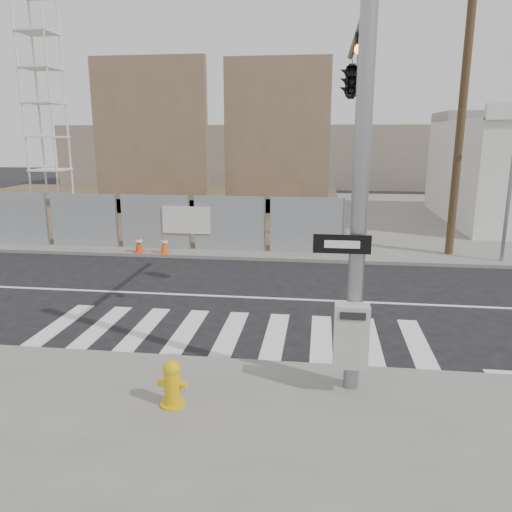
# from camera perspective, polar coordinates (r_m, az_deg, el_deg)

# --- Properties ---
(ground) EXTENTS (100.00, 100.00, 0.00)m
(ground) POSITION_cam_1_polar(r_m,az_deg,el_deg) (13.50, -1.02, -4.76)
(ground) COLOR black
(ground) RESTS_ON ground
(sidewalk_far) EXTENTS (50.00, 20.00, 0.12)m
(sidewalk_far) POSITION_cam_1_polar(r_m,az_deg,el_deg) (27.06, 3.38, 4.74)
(sidewalk_far) COLOR slate
(sidewalk_far) RESTS_ON ground
(signal_pole) EXTENTS (0.96, 5.87, 7.00)m
(signal_pole) POSITION_cam_1_polar(r_m,az_deg,el_deg) (10.64, 11.09, 16.17)
(signal_pole) COLOR gray
(signal_pole) RESTS_ON sidewalk_near
(chain_link_fence) EXTENTS (24.60, 0.04, 2.00)m
(chain_link_fence) POSITION_cam_1_polar(r_m,az_deg,el_deg) (21.54, -26.24, 3.88)
(chain_link_fence) COLOR gray
(chain_link_fence) RESTS_ON sidewalk_far
(concrete_wall_left) EXTENTS (6.00, 1.30, 8.00)m
(concrete_wall_left) POSITION_cam_1_polar(r_m,az_deg,el_deg) (27.26, -11.82, 11.56)
(concrete_wall_left) COLOR brown
(concrete_wall_left) RESTS_ON sidewalk_far
(concrete_wall_right) EXTENTS (5.50, 1.30, 8.00)m
(concrete_wall_right) POSITION_cam_1_polar(r_m,az_deg,el_deg) (26.87, 2.41, 11.80)
(concrete_wall_right) COLOR brown
(concrete_wall_right) RESTS_ON sidewalk_far
(crane_tower) EXTENTS (2.60, 2.60, 18.15)m
(crane_tower) POSITION_cam_1_polar(r_m,az_deg,el_deg) (34.47, -23.54, 20.58)
(crane_tower) COLOR slate
(crane_tower) RESTS_ON sidewalk_far
(utility_pole_right) EXTENTS (1.60, 0.28, 10.00)m
(utility_pole_right) POSITION_cam_1_polar(r_m,az_deg,el_deg) (18.75, 22.53, 15.55)
(utility_pole_right) COLOR #503B25
(utility_pole_right) RESTS_ON sidewalk_far
(fire_hydrant) EXTENTS (0.49, 0.49, 0.77)m
(fire_hydrant) POSITION_cam_1_polar(r_m,az_deg,el_deg) (8.16, -9.54, -14.14)
(fire_hydrant) COLOR gold
(fire_hydrant) RESTS_ON sidewalk_near
(traffic_cone_b) EXTENTS (0.44, 0.44, 0.71)m
(traffic_cone_b) POSITION_cam_1_polar(r_m,az_deg,el_deg) (21.65, -24.99, 2.30)
(traffic_cone_b) COLOR #FF430D
(traffic_cone_b) RESTS_ON sidewalk_far
(traffic_cone_c) EXTENTS (0.35, 0.35, 0.65)m
(traffic_cone_c) POSITION_cam_1_polar(r_m,az_deg,el_deg) (18.49, -13.25, 1.37)
(traffic_cone_c) COLOR #F7340D
(traffic_cone_c) RESTS_ON sidewalk_far
(traffic_cone_d) EXTENTS (0.34, 0.34, 0.65)m
(traffic_cone_d) POSITION_cam_1_polar(r_m,az_deg,el_deg) (18.18, -10.44, 1.29)
(traffic_cone_d) COLOR #F5510C
(traffic_cone_d) RESTS_ON sidewalk_far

